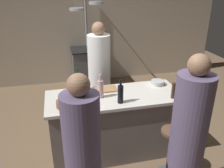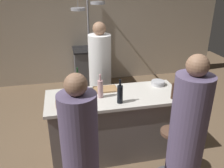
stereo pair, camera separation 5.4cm
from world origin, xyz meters
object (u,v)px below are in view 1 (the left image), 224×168
stove_range (89,67)px  wine_glass_by_chef (86,98)px  guest_right (187,140)px  pepper_mill (173,91)px  wine_bottle_red (78,82)px  mixing_bowl_steel (158,83)px  wine_bottle_rose (101,89)px  mixing_bowl_wooden (64,104)px  bar_stool_left (83,165)px  guest_left (83,160)px  wine_bottle_dark (120,94)px  cutting_board (105,89)px  bar_stool_right (170,151)px  chef (100,78)px  wine_glass_near_right_guest (76,88)px

stove_range → wine_glass_by_chef: bearing=-98.6°
guest_right → pepper_mill: bearing=75.9°
wine_bottle_red → mixing_bowl_steel: wine_bottle_red is taller
wine_bottle_red → wine_bottle_rose: size_ratio=1.03×
guest_right → mixing_bowl_wooden: 1.44m
bar_stool_left → guest_left: bearing=-94.1°
guest_right → wine_bottle_dark: bearing=123.9°
pepper_mill → cutting_board: bearing=150.9°
bar_stool_left → bar_stool_right: (1.07, 0.00, 0.00)m
cutting_board → wine_bottle_rose: wine_bottle_rose is taller
chef → wine_glass_by_chef: (-0.36, -1.07, 0.20)m
guest_left → wine_bottle_rose: (0.35, 0.95, 0.27)m
mixing_bowl_steel → wine_bottle_red: bearing=176.9°
guest_right → wine_bottle_rose: (-0.72, 0.96, 0.23)m
wine_glass_near_right_guest → mixing_bowl_wooden: bearing=-119.8°
guest_left → mixing_bowl_steel: 1.71m
bar_stool_left → wine_bottle_rose: bearing=61.7°
guest_right → mixing_bowl_wooden: bearing=146.0°
stove_range → wine_bottle_rose: wine_bottle_rose is taller
chef → wine_bottle_red: bearing=-123.7°
guest_right → wine_bottle_dark: 0.94m
mixing_bowl_wooden → guest_right: bearing=-34.0°
guest_right → wine_bottle_dark: size_ratio=5.47×
guest_left → wine_bottle_red: size_ratio=4.92×
guest_left → pepper_mill: bearing=29.9°
wine_glass_near_right_guest → wine_bottle_dark: bearing=-32.3°
stove_range → wine_bottle_rose: size_ratio=2.78×
guest_right → wine_glass_by_chef: 1.23m
stove_range → guest_left: (-0.54, -3.42, 0.30)m
cutting_board → wine_bottle_rose: 0.26m
bar_stool_right → wine_bottle_red: (-1.00, 0.88, 0.65)m
chef → wine_bottle_dark: 1.11m
pepper_mill → mixing_bowl_steel: (-0.02, 0.44, -0.07)m
stove_range → cutting_board: bearing=-92.2°
wine_glass_near_right_guest → pepper_mill: bearing=-16.5°
guest_left → wine_glass_near_right_guest: bearing=87.7°
bar_stool_left → mixing_bowl_wooden: mixing_bowl_wooden is taller
cutting_board → chef: bearing=86.6°
stove_range → guest_left: guest_left is taller
cutting_board → wine_bottle_dark: (0.11, -0.41, 0.11)m
guest_left → wine_bottle_dark: 0.98m
bar_stool_left → pepper_mill: 1.43m
wine_glass_by_chef → pepper_mill: bearing=-2.2°
stove_range → chef: size_ratio=0.52×
chef → bar_stool_right: (0.60, -1.49, -0.42)m
pepper_mill → wine_bottle_red: bearing=156.4°
stove_range → wine_glass_by_chef: 2.74m
wine_glass_near_right_guest → guest_right: bearing=-46.5°
chef → bar_stool_right: chef is taller
wine_glass_near_right_guest → cutting_board: bearing=11.6°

